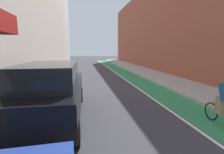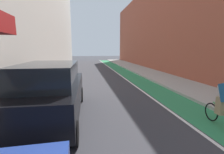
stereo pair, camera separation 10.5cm
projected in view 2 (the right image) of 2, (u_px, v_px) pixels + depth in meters
The scene contains 7 objects.
ground_plane at pixel (103, 80), 12.96m from camera, with size 94.29×94.29×0.00m, color #38383D.
bike_lane_paint at pixel (130, 75), 15.37m from camera, with size 1.60×42.86×0.00m, color #2D8451.
lane_divider_stripe at pixel (121, 76), 15.22m from camera, with size 0.12×42.86×0.00m, color white.
sidewalk_right at pixel (153, 74), 15.72m from camera, with size 2.85×42.86×0.14m, color #A8A59E.
building_facade_left at pixel (31, 2), 12.97m from camera, with size 4.15×42.86×12.26m.
building_facade_right at pixel (171, 24), 17.26m from camera, with size 2.40×38.86×10.10m, color #9E4C38.
parked_suv_black at pixel (51, 91), 5.64m from camera, with size 2.08×4.82×1.98m.
Camera 2 is at (-1.42, 4.76, 2.44)m, focal length 26.34 mm.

